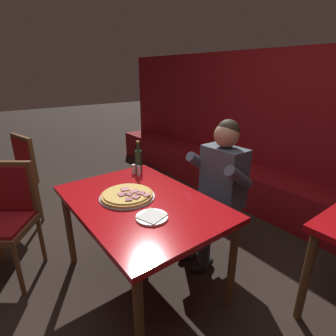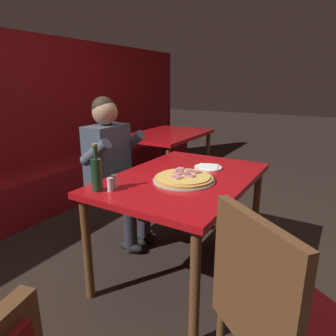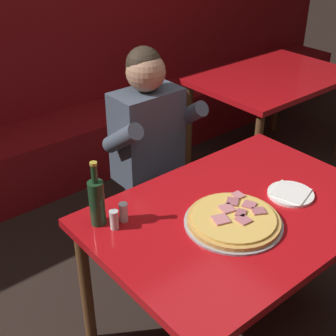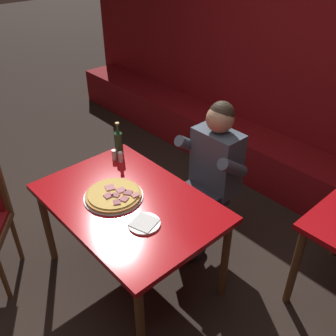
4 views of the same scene
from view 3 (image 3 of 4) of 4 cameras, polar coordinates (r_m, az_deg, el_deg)
The scene contains 11 objects.
ground_plane at distance 2.58m, azimuth 7.35°, elevation -18.75°, with size 24.00×24.00×0.00m, color black.
booth_wall_panel at distance 3.65m, azimuth -17.65°, elevation 13.29°, with size 6.80×0.16×1.90m, color maroon.
booth_bench at distance 3.65m, azimuth -13.87°, elevation 1.48°, with size 6.46×0.48×0.46m, color maroon.
main_dining_table at distance 2.12m, azimuth 8.53°, elevation -6.81°, with size 1.29×0.88×0.75m.
pizza at distance 1.98m, azimuth 8.00°, elevation -6.29°, with size 0.41×0.41×0.05m.
plate_white_paper at distance 2.21m, azimuth 14.73°, elevation -3.04°, with size 0.21×0.21×0.02m.
beer_bottle at distance 1.93m, azimuth -8.68°, elevation -4.00°, with size 0.07×0.07×0.29m.
shaker_black_pepper at distance 1.93m, azimuth -6.58°, elevation -6.38°, with size 0.04×0.04×0.09m.
shaker_parmesan at distance 1.97m, azimuth -5.44°, elevation -5.49°, with size 0.04×0.04×0.09m.
diner_seated_blue_shirt at distance 2.59m, azimuth -1.37°, elevation 1.95°, with size 0.53×0.53×1.27m.
background_dining_table at distance 3.74m, azimuth 12.59°, elevation 9.68°, with size 1.21×0.82×0.75m.
Camera 3 is at (-1.31, -1.09, 1.94)m, focal length 50.00 mm.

